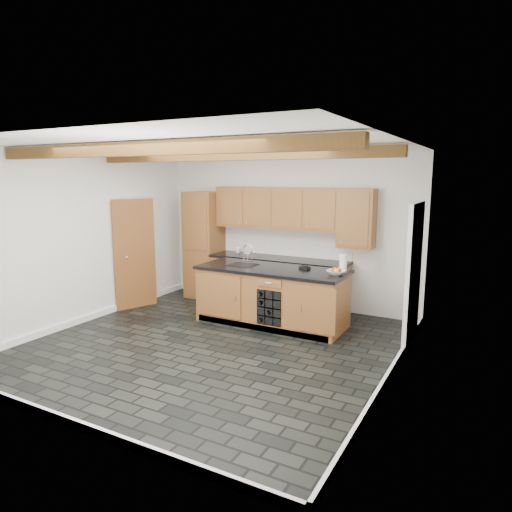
{
  "coord_description": "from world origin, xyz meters",
  "views": [
    {
      "loc": [
        3.53,
        -5.2,
        2.4
      ],
      "look_at": [
        0.28,
        0.8,
        1.2
      ],
      "focal_mm": 32.0,
      "sensor_mm": 36.0,
      "label": 1
    }
  ],
  "objects_px": {
    "island": "(272,296)",
    "fruit_bowl": "(336,272)",
    "kitchen_scale": "(305,267)",
    "paper_towel": "(343,263)"
  },
  "relations": [
    {
      "from": "fruit_bowl",
      "to": "kitchen_scale",
      "type": "bearing_deg",
      "value": 163.14
    },
    {
      "from": "island",
      "to": "fruit_bowl",
      "type": "bearing_deg",
      "value": 1.63
    },
    {
      "from": "island",
      "to": "fruit_bowl",
      "type": "relative_size",
      "value": 8.8
    },
    {
      "from": "paper_towel",
      "to": "kitchen_scale",
      "type": "bearing_deg",
      "value": -178.09
    },
    {
      "from": "kitchen_scale",
      "to": "paper_towel",
      "type": "relative_size",
      "value": 0.68
    },
    {
      "from": "island",
      "to": "paper_towel",
      "type": "bearing_deg",
      "value": 11.63
    },
    {
      "from": "island",
      "to": "paper_towel",
      "type": "height_order",
      "value": "paper_towel"
    },
    {
      "from": "island",
      "to": "kitchen_scale",
      "type": "xyz_separation_m",
      "value": [
        0.49,
        0.21,
        0.49
      ]
    },
    {
      "from": "island",
      "to": "fruit_bowl",
      "type": "distance_m",
      "value": 1.18
    },
    {
      "from": "island",
      "to": "kitchen_scale",
      "type": "relative_size",
      "value": 12.84
    }
  ]
}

